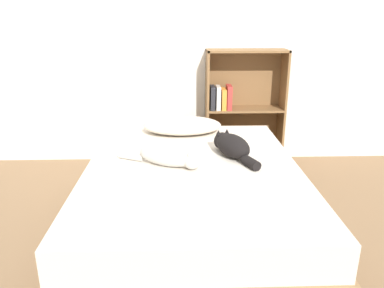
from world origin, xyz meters
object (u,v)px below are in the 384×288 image
cat_dark (232,146)px  bed (193,199)px  pillow (182,125)px  cat_light (170,156)px  bookshelf (241,106)px

cat_dark → bed: bearing=99.7°
pillow → cat_dark: bearing=-58.1°
cat_dark → pillow: bearing=8.5°
cat_light → cat_dark: size_ratio=1.17×
bed → cat_dark: (0.27, 0.18, 0.31)m
pillow → cat_light: (-0.09, -0.71, 0.00)m
cat_light → bookshelf: 1.38m
bed → pillow: pillow is taller
pillow → bookshelf: bearing=42.5°
cat_light → cat_dark: 0.45m
bed → cat_light: bearing=178.4°
pillow → cat_light: 0.71m
pillow → cat_dark: cat_dark is taller
bed → cat_light: size_ratio=3.38×
bookshelf → bed: bearing=-112.2°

